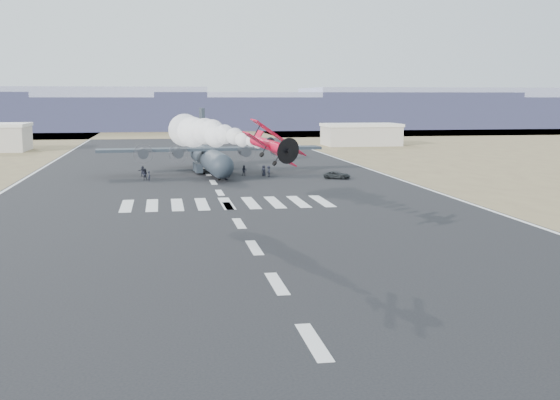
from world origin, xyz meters
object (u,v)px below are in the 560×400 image
object	(u,v)px
aerobatic_biplane	(271,144)
crew_b	(244,171)
hangar_right	(361,134)
crew_g	(149,176)
transport_aircraft	(210,157)
crew_d	(226,174)
crew_e	(264,171)
support_vehicle	(337,175)
crew_f	(143,171)
crew_a	(228,171)
crew_c	(269,171)
crew_h	(145,174)

from	to	relation	value
aerobatic_biplane	crew_b	distance (m)	61.47
hangar_right	crew_g	bearing A→B (deg)	-126.66
transport_aircraft	crew_d	size ratio (longest dim) A/B	20.40
transport_aircraft	crew_e	distance (m)	10.61
transport_aircraft	crew_g	bearing A→B (deg)	-137.31
crew_b	transport_aircraft	bearing A→B (deg)	145.35
crew_d	crew_g	world-z (taller)	crew_d
hangar_right	crew_b	distance (m)	80.71
support_vehicle	crew_d	xyz separation A→B (m)	(-17.67, 1.53, 0.34)
crew_e	crew_f	bearing A→B (deg)	-138.30
crew_a	crew_f	bearing A→B (deg)	-4.78
crew_a	crew_c	bearing A→B (deg)	-177.20
crew_f	crew_g	bearing A→B (deg)	-64.92
crew_b	crew_d	xyz separation A→B (m)	(-3.49, -5.07, 0.04)
crew_a	crew_b	distance (m)	2.97
crew_b	crew_c	bearing A→B (deg)	-13.59
transport_aircraft	crew_b	bearing A→B (deg)	-50.18
support_vehicle	crew_d	distance (m)	17.74
support_vehicle	transport_aircraft	bearing A→B (deg)	84.10
crew_g	crew_c	bearing A→B (deg)	-95.41
transport_aircraft	crew_d	world-z (taller)	transport_aircraft
crew_e	crew_f	world-z (taller)	crew_e
crew_d	crew_e	xyz separation A→B (m)	(6.67, 4.61, -0.04)
support_vehicle	crew_e	bearing A→B (deg)	87.08
support_vehicle	crew_f	xyz separation A→B (m)	(-30.81, 8.78, 0.25)
crew_f	crew_h	size ratio (longest dim) A/B	0.93
crew_d	aerobatic_biplane	bearing A→B (deg)	-146.31
crew_e	crew_h	xyz separation A→B (m)	(-19.36, -2.80, 0.02)
support_vehicle	crew_a	world-z (taller)	crew_a
transport_aircraft	crew_c	distance (m)	11.92
crew_c	crew_g	size ratio (longest dim) A/B	1.14
crew_a	crew_b	bearing A→B (deg)	-148.40
support_vehicle	crew_a	distance (m)	17.78
crew_a	crew_e	xyz separation A→B (m)	(5.93, 0.69, -0.02)
aerobatic_biplane	crew_a	xyz separation A→B (m)	(2.24, 59.55, -8.32)
crew_g	crew_h	bearing A→B (deg)	9.49
transport_aircraft	crew_b	size ratio (longest dim) A/B	21.36
aerobatic_biplane	crew_f	bearing A→B (deg)	86.90
crew_c	crew_e	distance (m)	1.51
hangar_right	crew_c	world-z (taller)	hangar_right
hangar_right	aerobatic_biplane	bearing A→B (deg)	-109.10
crew_d	crew_c	bearing A→B (deg)	-30.85
crew_f	crew_d	bearing A→B (deg)	-13.30
support_vehicle	crew_h	bearing A→B (deg)	109.97
crew_a	crew_c	xyz separation A→B (m)	(6.55, -0.68, -0.01)
crew_a	crew_c	world-z (taller)	crew_a
support_vehicle	crew_c	world-z (taller)	crew_c
hangar_right	crew_d	world-z (taller)	hangar_right
transport_aircraft	crew_e	xyz separation A→B (m)	(8.47, -6.09, -1.94)
aerobatic_biplane	crew_c	distance (m)	60.10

